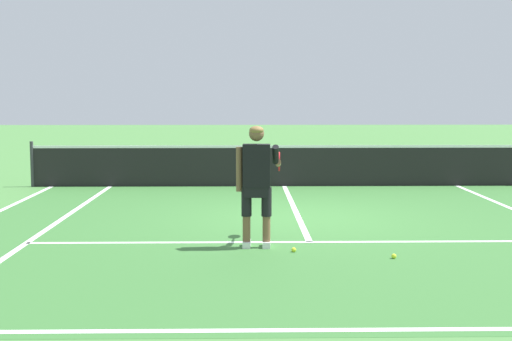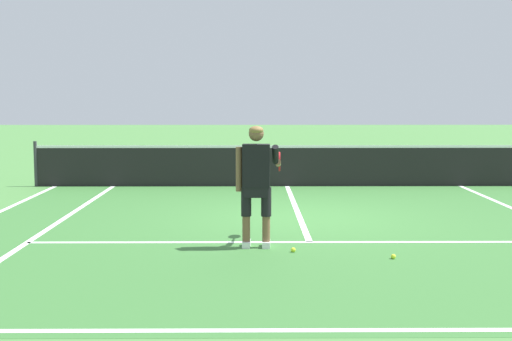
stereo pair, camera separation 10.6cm
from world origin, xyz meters
name	(u,v)px [view 2 (the right image)]	position (x,y,z in m)	size (l,w,h in m)	color
ground_plane	(300,217)	(0.00, 0.00, 0.00)	(80.00, 80.00, 0.00)	#477F3D
court_inner_surface	(303,226)	(0.00, -0.82, 0.00)	(10.98, 10.65, 0.00)	#387033
line_baseline	(345,330)	(0.00, -5.95, 0.00)	(10.98, 0.10, 0.01)	white
line_service	(310,242)	(0.00, -2.09, 0.00)	(8.23, 0.10, 0.01)	white
line_centre_service	(296,207)	(0.00, 1.11, 0.00)	(0.10, 6.40, 0.01)	white
line_singles_left	(52,226)	(-4.12, -0.82, 0.00)	(0.10, 10.25, 0.01)	white
tennis_net	(287,165)	(0.00, 4.31, 0.50)	(11.96, 0.08, 1.07)	#333338
tennis_player	(257,178)	(-0.77, -2.41, 0.99)	(0.66, 1.11, 1.71)	white
tennis_ball_near_feet	(293,250)	(-0.28, -2.74, 0.03)	(0.07, 0.07, 0.07)	#CCE02D
tennis_ball_by_baseline	(393,256)	(1.01, -3.15, 0.03)	(0.07, 0.07, 0.07)	#CCE02D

